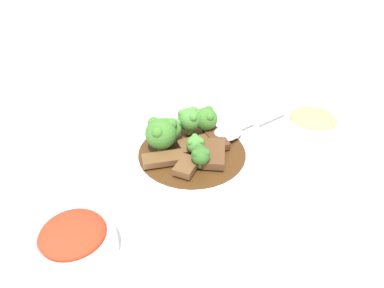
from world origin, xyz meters
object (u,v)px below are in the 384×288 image
beef_strip_0 (163,159)px  beef_strip_3 (216,138)px  main_plate (192,155)px  broccoli_floret_0 (195,144)px  serving_spoon (233,130)px  broccoli_floret_2 (190,119)px  beef_strip_1 (193,144)px  broccoli_floret_4 (161,133)px  beef_strip_4 (215,152)px  broccoli_floret_3 (201,155)px  broccoli_floret_1 (170,129)px  side_bowl_appetizer (312,123)px  beef_strip_2 (187,166)px  broccoli_floret_5 (206,118)px  sauce_dish (127,105)px  side_bowl_kimchi (75,241)px

beef_strip_0 → beef_strip_3: (0.06, 0.09, 0.00)m
main_plate → broccoli_floret_0: (0.01, -0.01, 0.03)m
serving_spoon → broccoli_floret_2: bearing=-156.3°
beef_strip_1 → broccoli_floret_4: bearing=-148.6°
beef_strip_4 → serving_spoon: bearing=85.6°
main_plate → broccoli_floret_3: bearing=-48.4°
broccoli_floret_0 → broccoli_floret_1: size_ratio=0.82×
beef_strip_0 → side_bowl_appetizer: side_bowl_appetizer is taller
beef_strip_2 → serving_spoon: serving_spoon is taller
broccoli_floret_5 → sauce_dish: broccoli_floret_5 is taller
broccoli_floret_3 → broccoli_floret_5: size_ratio=0.79×
broccoli_floret_0 → broccoli_floret_2: broccoli_floret_2 is taller
broccoli_floret_1 → side_bowl_appetizer: (0.23, 0.16, -0.03)m
beef_strip_1 → side_bowl_appetizer: bearing=40.5°
broccoli_floret_0 → beef_strip_1: bearing=121.3°
main_plate → side_bowl_appetizer: side_bowl_appetizer is taller
main_plate → broccoli_floret_0: size_ratio=7.97×
beef_strip_1 → beef_strip_3: beef_strip_3 is taller
broccoli_floret_2 → sauce_dish: (-0.18, 0.06, -0.04)m
beef_strip_1 → serving_spoon: serving_spoon is taller
broccoli_floret_5 → broccoli_floret_4: bearing=-123.3°
beef_strip_2 → broccoli_floret_3: bearing=39.0°
side_bowl_appetizer → sauce_dish: (-0.39, -0.06, -0.02)m
broccoli_floret_0 → broccoli_floret_4: bearing=-173.5°
beef_strip_4 → broccoli_floret_5: 0.08m
beef_strip_4 → sauce_dish: beef_strip_4 is taller
beef_strip_1 → broccoli_floret_0: (0.01, -0.02, 0.02)m
beef_strip_4 → broccoli_floret_3: 0.05m
beef_strip_2 → sauce_dish: (-0.22, 0.16, -0.02)m
broccoli_floret_5 → broccoli_floret_0: bearing=-82.0°
broccoli_floret_2 → broccoli_floret_5: same height
beef_strip_2 → broccoli_floret_2: (-0.04, 0.10, 0.03)m
beef_strip_1 → broccoli_floret_1: (-0.04, -0.00, 0.02)m
broccoli_floret_0 → broccoli_floret_2: size_ratio=0.74×
broccoli_floret_3 → beef_strip_0: bearing=-168.9°
main_plate → beef_strip_3: beef_strip_3 is taller
beef_strip_2 → broccoli_floret_2: bearing=111.5°
side_bowl_kimchi → sauce_dish: side_bowl_kimchi is taller
beef_strip_4 → broccoli_floret_2: size_ratio=1.57×
broccoli_floret_4 → side_bowl_kimchi: size_ratio=0.53×
broccoli_floret_1 → broccoli_floret_4: size_ratio=0.79×
beef_strip_1 → broccoli_floret_4: size_ratio=1.17×
beef_strip_2 → broccoli_floret_1: 0.09m
main_plate → beef_strip_0: size_ratio=4.09×
broccoli_floret_0 → serving_spoon: (0.04, 0.09, -0.02)m
broccoli_floret_5 → serving_spoon: 0.06m
side_bowl_appetizer → beef_strip_4: bearing=-129.6°
beef_strip_2 → beef_strip_4: bearing=61.7°
beef_strip_3 → broccoli_floret_5: broccoli_floret_5 is taller
serving_spoon → main_plate: bearing=-120.4°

